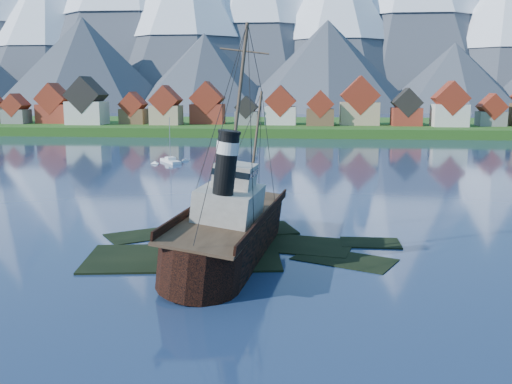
{
  "coord_description": "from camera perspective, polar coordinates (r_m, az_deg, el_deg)",
  "views": [
    {
      "loc": [
        8.61,
        -52.58,
        15.66
      ],
      "look_at": [
        3.07,
        6.0,
        5.0
      ],
      "focal_mm": 40.0,
      "sensor_mm": 36.0,
      "label": 1
    }
  ],
  "objects": [
    {
      "name": "shore_bank",
      "position": [
        223.3,
        3.2,
        6.23
      ],
      "size": [
        600.0,
        80.0,
        3.2
      ],
      "primitive_type": "cube",
      "color": "#1D4C15",
      "rests_on": "ground"
    },
    {
      "name": "ground",
      "position": [
        55.54,
        -3.76,
        -6.13
      ],
      "size": [
        1400.0,
        1400.0,
        0.0
      ],
      "primitive_type": "plane",
      "color": "navy",
      "rests_on": "ground"
    },
    {
      "name": "sailboat_c",
      "position": [
        124.45,
        -8.55,
        3.03
      ],
      "size": [
        6.07,
        7.64,
        10.18
      ],
      "rotation": [
        0.0,
        0.0,
        0.6
      ],
      "color": "white",
      "rests_on": "ground"
    },
    {
      "name": "tugboat_wreck",
      "position": [
        54.74,
        -2.71,
        -3.3
      ],
      "size": [
        6.57,
        28.29,
        22.42
      ],
      "rotation": [
        0.0,
        0.12,
        -0.11
      ],
      "color": "black",
      "rests_on": "ground"
    },
    {
      "name": "town",
      "position": [
        209.08,
        -6.18,
        8.38
      ],
      "size": [
        250.96,
        16.69,
        17.3
      ],
      "color": "maroon",
      "rests_on": "ground"
    },
    {
      "name": "mountains",
      "position": [
        538.99,
        4.58,
        18.1
      ],
      "size": [
        965.0,
        340.0,
        205.0
      ],
      "color": "#2D333D",
      "rests_on": "ground"
    },
    {
      "name": "shoal",
      "position": [
        57.43,
        -1.66,
        -5.92
      ],
      "size": [
        31.71,
        21.24,
        1.14
      ],
      "color": "black",
      "rests_on": "ground"
    },
    {
      "name": "seawall",
      "position": [
        185.44,
        2.74,
        5.41
      ],
      "size": [
        600.0,
        2.5,
        2.0
      ],
      "primitive_type": "cube",
      "color": "#3F3D38",
      "rests_on": "ground"
    }
  ]
}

